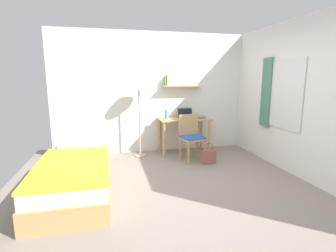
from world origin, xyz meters
TOP-DOWN VIEW (x-y plane):
  - ground_plane at (0.00, 0.00)m, footprint 5.28×5.28m
  - wall_back at (0.00, 2.02)m, footprint 4.40×0.27m
  - wall_right at (2.02, 0.03)m, footprint 0.10×4.40m
  - bed at (-1.54, 0.17)m, footprint 0.97×2.05m
  - desk at (0.55, 1.70)m, footprint 1.09×0.56m
  - desk_chair at (0.56, 1.20)m, footprint 0.51×0.48m
  - standing_lamp at (-0.42, 1.66)m, footprint 0.41×0.41m
  - laptop at (0.61, 1.78)m, footprint 0.33×0.22m
  - water_bottle at (0.15, 1.67)m, footprint 0.06×0.06m
  - book_stack at (0.92, 1.65)m, footprint 0.19×0.23m
  - handbag at (0.80, 0.89)m, footprint 0.27×0.13m

SIDE VIEW (x-z plane):
  - ground_plane at x=0.00m, z-range 0.00..0.00m
  - handbag at x=0.80m, z-range -0.06..0.35m
  - bed at x=-1.54m, z-range -0.03..0.51m
  - desk_chair at x=0.56m, z-range 0.05..0.96m
  - desk at x=0.55m, z-range 0.24..1.01m
  - book_stack at x=0.92m, z-range 0.77..0.81m
  - laptop at x=0.61m, z-range 0.72..0.92m
  - water_bottle at x=0.15m, z-range 0.77..0.97m
  - wall_back at x=0.00m, z-range 0.00..2.60m
  - wall_right at x=2.02m, z-range 0.00..2.60m
  - standing_lamp at x=-0.42m, z-range 0.62..2.26m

